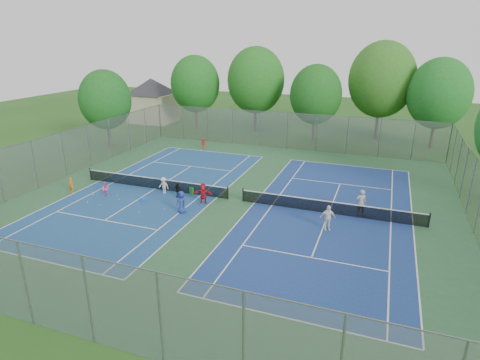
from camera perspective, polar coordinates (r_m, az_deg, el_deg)
name	(u,v)px	position (r m, az deg, el deg)	size (l,w,h in m)	color
ground	(235,200)	(30.39, -0.65, -2.90)	(120.00, 120.00, 0.00)	#255319
court_pad	(235,200)	(30.39, -0.65, -2.89)	(32.00, 32.00, 0.01)	#2B5B35
court_left	(155,189)	(33.36, -11.96, -1.22)	(10.97, 23.77, 0.01)	navy
court_right	(329,213)	(28.84, 12.50, -4.65)	(10.97, 23.77, 0.01)	navy
net_left	(155,184)	(33.21, -12.02, -0.51)	(12.87, 0.10, 0.91)	black
net_right	(329,208)	(28.66, 12.56, -3.85)	(12.87, 0.10, 0.91)	black
fence_north	(287,131)	(44.45, 6.76, 6.95)	(32.00, 0.10, 4.00)	gray
fence_south	(88,301)	(17.27, -20.75, -15.77)	(32.00, 0.10, 4.00)	gray
fence_west	(64,155)	(38.19, -23.75, 3.31)	(32.00, 0.10, 4.00)	gray
fence_east	(480,205)	(28.56, 30.94, -3.04)	(32.00, 0.10, 4.00)	gray
house	(152,92)	(60.03, -12.47, 12.06)	(11.03, 11.03, 7.30)	#B7A88C
tree_nw	(195,84)	(54.19, -6.38, 13.41)	(6.40, 6.40, 9.58)	#443326
tree_nl	(256,80)	(52.02, 2.26, 13.98)	(7.20, 7.20, 10.69)	#443326
tree_nc	(316,95)	(48.30, 10.73, 11.85)	(6.00, 6.00, 8.85)	#443326
tree_nr	(382,80)	(50.44, 19.53, 13.30)	(7.60, 7.60, 11.42)	#443326
tree_ne	(439,94)	(48.80, 26.46, 10.94)	(6.60, 6.60, 9.77)	#443326
tree_side_w	(105,100)	(46.86, -18.63, 10.77)	(5.60, 5.60, 8.47)	#443326
ball_crate	(143,200)	(31.01, -13.61, -2.74)	(0.31, 0.31, 0.27)	blue
ball_hopper	(192,191)	(31.67, -6.84, -1.52)	(0.30, 0.30, 0.59)	#268D28
student_a	(71,185)	(34.36, -22.88, -0.68)	(0.46, 0.30, 1.26)	orange
student_b	(106,189)	(32.69, -18.56, -1.22)	(0.57, 0.44, 1.16)	pink
student_c	(164,185)	(32.06, -10.80, -0.76)	(0.86, 0.49, 1.33)	silver
student_d	(178,190)	(31.13, -8.87, -1.43)	(0.69, 0.29, 1.17)	black
student_e	(181,202)	(28.27, -8.34, -3.13)	(0.79, 0.51, 1.62)	navy
student_f	(203,193)	(29.66, -5.27, -1.92)	(1.46, 0.47, 1.58)	#AF1925
child_far_baseline	(204,143)	(44.61, -5.21, 5.21)	(0.78, 0.45, 1.21)	#AA1A18
instructor	(361,203)	(28.73, 16.83, -3.11)	(0.69, 0.46, 1.90)	#9C9C9F
teen_court_b	(328,218)	(26.15, 12.36, -5.25)	(0.99, 0.41, 1.69)	white
tennis_ball_0	(88,202)	(32.04, -20.84, -2.97)	(0.07, 0.07, 0.07)	#DDF238
tennis_ball_1	(62,210)	(31.28, -23.96, -3.96)	(0.07, 0.07, 0.07)	#C7D231
tennis_ball_2	(100,205)	(31.13, -19.35, -3.44)	(0.07, 0.07, 0.07)	#B1D531
tennis_ball_3	(139,212)	(29.14, -14.14, -4.48)	(0.07, 0.07, 0.07)	#D2F238
tennis_ball_4	(120,200)	(31.77, -16.75, -2.68)	(0.07, 0.07, 0.07)	#C2D631
tennis_ball_5	(117,196)	(32.58, -17.07, -2.16)	(0.07, 0.07, 0.07)	#C7EA36
tennis_ball_6	(159,201)	(30.74, -11.50, -2.98)	(0.07, 0.07, 0.07)	yellow
tennis_ball_7	(146,227)	(26.87, -13.25, -6.54)	(0.07, 0.07, 0.07)	#D2E034
tennis_ball_8	(93,195)	(33.38, -20.15, -1.99)	(0.07, 0.07, 0.07)	#C9E735
tennis_ball_9	(165,209)	(29.28, -10.67, -4.09)	(0.07, 0.07, 0.07)	#B3DA32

